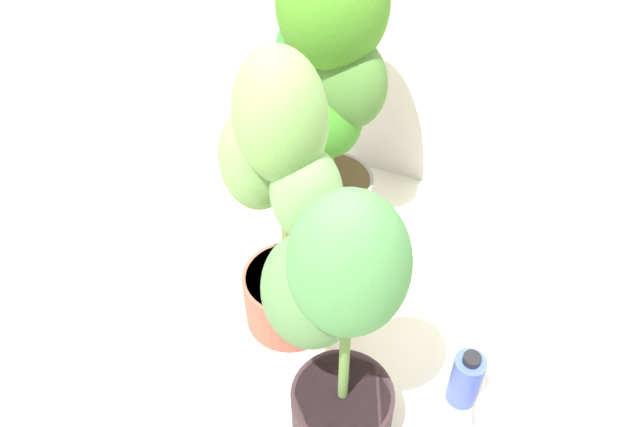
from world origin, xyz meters
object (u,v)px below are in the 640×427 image
at_px(potted_plant_front_right, 335,321).
at_px(potted_plant_center, 283,199).
at_px(potted_plant_back_center, 330,79).
at_px(nutrient_bottle, 466,379).

distance_m(potted_plant_front_right, potted_plant_center, 0.36).
height_order(potted_plant_center, potted_plant_back_center, potted_plant_back_center).
bearing_deg(potted_plant_back_center, potted_plant_center, -83.55).
relative_size(potted_plant_front_right, potted_plant_back_center, 0.85).
xyz_separation_m(potted_plant_front_right, potted_plant_center, (-0.24, 0.26, 0.03)).
height_order(potted_plant_front_right, potted_plant_center, potted_plant_center).
height_order(potted_plant_front_right, nutrient_bottle, potted_plant_front_right).
height_order(potted_plant_front_right, potted_plant_back_center, potted_plant_back_center).
xyz_separation_m(potted_plant_back_center, nutrient_bottle, (0.57, -0.48, -0.46)).
distance_m(potted_plant_center, nutrient_bottle, 0.65).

